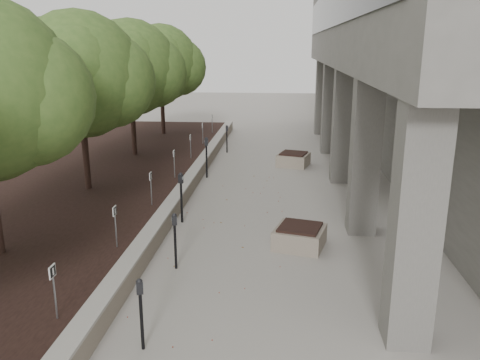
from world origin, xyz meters
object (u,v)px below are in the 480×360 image
at_px(crabapple_tree_4, 131,88).
at_px(parking_meter_5, 227,139).
at_px(parking_meter_1, 141,314).
at_px(crabapple_tree_3, 81,102).
at_px(crabapple_tree_5, 161,80).
at_px(parking_meter_3, 181,198).
at_px(planter_front, 300,236).
at_px(parking_meter_4, 207,157).
at_px(planter_back, 293,159).
at_px(parking_meter_2, 175,241).

height_order(crabapple_tree_4, parking_meter_5, crabapple_tree_4).
bearing_deg(parking_meter_1, crabapple_tree_3, 98.13).
height_order(crabapple_tree_5, parking_meter_1, crabapple_tree_5).
xyz_separation_m(parking_meter_3, planter_front, (3.21, -1.43, -0.45)).
bearing_deg(parking_meter_1, crabapple_tree_4, 88.18).
distance_m(parking_meter_3, planter_front, 3.54).
bearing_deg(parking_meter_4, parking_meter_5, 78.22).
bearing_deg(crabapple_tree_3, parking_meter_1, -62.81).
xyz_separation_m(crabapple_tree_4, planter_back, (6.56, 0.23, -2.85)).
bearing_deg(crabapple_tree_5, parking_meter_4, -64.48).
relative_size(crabapple_tree_3, crabapple_tree_5, 1.00).
bearing_deg(crabapple_tree_5, planter_back, -36.02).
relative_size(parking_meter_2, parking_meter_5, 1.02).
relative_size(crabapple_tree_3, parking_meter_3, 3.80).
height_order(crabapple_tree_5, parking_meter_3, crabapple_tree_5).
relative_size(crabapple_tree_5, parking_meter_4, 3.54).
height_order(parking_meter_3, planter_front, parking_meter_3).
relative_size(parking_meter_1, parking_meter_3, 0.88).
bearing_deg(parking_meter_2, crabapple_tree_3, 117.93).
bearing_deg(parking_meter_5, planter_back, -44.74).
xyz_separation_m(crabapple_tree_3, crabapple_tree_4, (0.00, 5.00, 0.00)).
bearing_deg(planter_back, parking_meter_2, -105.50).
distance_m(crabapple_tree_3, crabapple_tree_5, 10.00).
distance_m(parking_meter_4, parking_meter_5, 4.46).
relative_size(parking_meter_3, planter_front, 1.25).
xyz_separation_m(parking_meter_5, planter_back, (3.00, -2.28, -0.36)).
bearing_deg(crabapple_tree_4, parking_meter_2, -68.41).
bearing_deg(crabapple_tree_3, parking_meter_4, 42.70).
xyz_separation_m(crabapple_tree_4, parking_meter_2, (3.82, -9.65, -2.47)).
height_order(parking_meter_1, parking_meter_2, parking_meter_2).
relative_size(parking_meter_4, planter_back, 1.30).
xyz_separation_m(parking_meter_2, parking_meter_3, (-0.46, 2.91, 0.07)).
relative_size(parking_meter_4, planter_front, 1.34).
bearing_deg(parking_meter_1, parking_meter_3, 76.40).
xyz_separation_m(crabapple_tree_4, parking_meter_3, (3.36, -6.74, -2.40)).
distance_m(parking_meter_2, planter_front, 3.15).
distance_m(crabapple_tree_3, planter_front, 7.83).
bearing_deg(parking_meter_3, parking_meter_1, -63.45).
xyz_separation_m(crabapple_tree_5, planter_back, (6.56, -4.77, -2.85)).
relative_size(parking_meter_3, planter_back, 1.22).
distance_m(crabapple_tree_4, parking_meter_2, 10.67).
bearing_deg(parking_meter_1, parking_meter_4, 74.18).
relative_size(parking_meter_5, planter_back, 1.08).
bearing_deg(planter_back, crabapple_tree_3, -141.43).
relative_size(parking_meter_4, parking_meter_5, 1.20).
xyz_separation_m(parking_meter_1, parking_meter_4, (-0.61, 10.69, 0.14)).
height_order(crabapple_tree_4, planter_front, crabapple_tree_4).
height_order(crabapple_tree_4, parking_meter_2, crabapple_tree_4).
xyz_separation_m(parking_meter_4, planter_back, (3.25, 2.17, -0.49)).
bearing_deg(parking_meter_5, parking_meter_1, -96.11).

